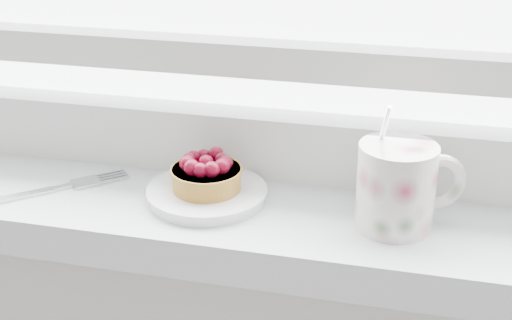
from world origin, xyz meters
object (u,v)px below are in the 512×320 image
(saucer, at_px, (207,194))
(floral_mug, at_px, (399,185))
(raspberry_tart, at_px, (206,173))
(fork, at_px, (39,192))

(saucer, xyz_separation_m, floral_mug, (0.19, -0.01, 0.04))
(raspberry_tart, height_order, floral_mug, floral_mug)
(saucer, bearing_deg, floral_mug, -2.93)
(saucer, bearing_deg, fork, -170.35)
(floral_mug, distance_m, fork, 0.37)
(raspberry_tart, bearing_deg, saucer, 111.10)
(floral_mug, bearing_deg, raspberry_tart, 177.11)
(saucer, height_order, fork, saucer)
(raspberry_tart, xyz_separation_m, floral_mug, (0.19, -0.01, 0.01))
(raspberry_tart, bearing_deg, fork, -170.40)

